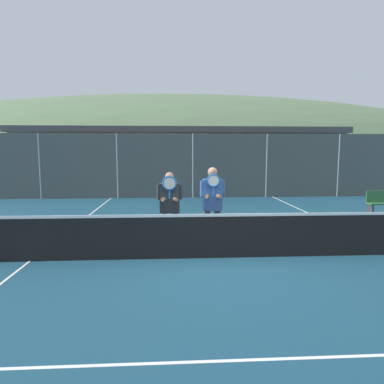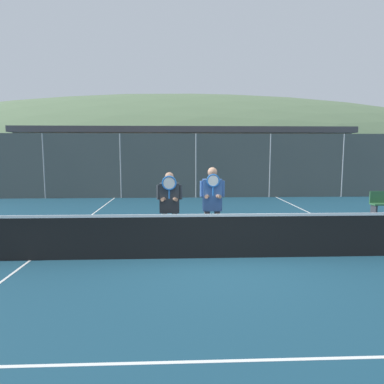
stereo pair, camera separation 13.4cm
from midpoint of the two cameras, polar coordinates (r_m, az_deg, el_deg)
ground_plane at (r=7.25m, az=5.18°, el=-10.89°), size 120.00×120.00×0.00m
hill_distant at (r=62.69m, az=-1.53°, el=4.82°), size 115.89×64.38×22.53m
clubhouse_building at (r=22.97m, az=-1.05°, el=5.95°), size 20.58×5.50×3.66m
fence_back at (r=16.20m, az=0.91°, el=4.38°), size 21.29×0.06×3.02m
tennis_net at (r=7.12m, az=5.22°, el=-7.21°), size 10.38×0.09×1.03m
court_line_left_sideline at (r=10.50m, az=-18.63°, el=-5.61°), size 0.05×16.00×0.01m
court_line_right_sideline at (r=11.16m, az=23.17°, el=-5.08°), size 0.05×16.00×0.01m
court_line_service_near at (r=4.11m, az=12.28°, el=-25.70°), size 7.72×0.05×0.01m
player_leftmost at (r=7.66m, az=-3.27°, el=-2.04°), size 0.57×0.34×1.74m
player_center_left at (r=7.59m, az=3.89°, el=-1.63°), size 0.55×0.34×1.85m
car_far_left at (r=19.13m, az=-19.31°, el=2.64°), size 4.66×1.92×1.83m
car_left_of_center at (r=18.06m, az=-3.26°, el=2.56°), size 4.47×2.09×1.66m
car_center at (r=19.01m, az=12.09°, el=2.84°), size 4.13×2.05×1.83m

